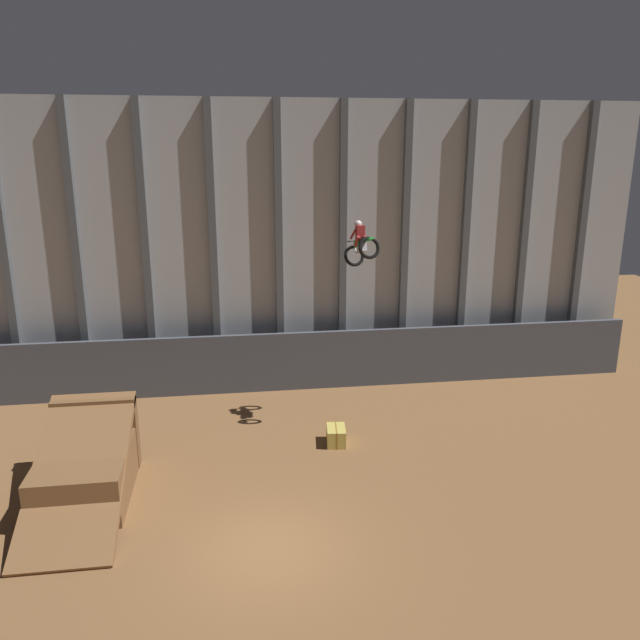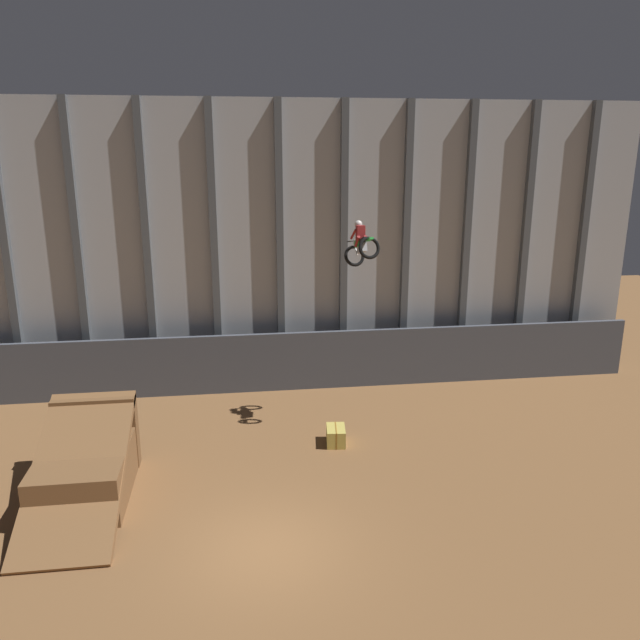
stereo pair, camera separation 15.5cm
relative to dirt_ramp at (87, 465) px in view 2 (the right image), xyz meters
name	(u,v)px [view 2 (the right image)]	position (x,y,z in m)	size (l,w,h in m)	color
ground_plane	(266,550)	(4.79, -3.34, -0.82)	(60.00, 60.00, 0.00)	brown
arena_back_wall	(247,248)	(4.79, 8.01, 4.78)	(32.00, 0.40, 11.18)	#ADB2B7
lower_barrier	(251,363)	(4.79, 6.95, 0.36)	(31.36, 0.20, 2.36)	#474C56
dirt_ramp	(87,465)	(0.00, 0.00, 0.00)	(2.40, 5.25, 2.43)	brown
rider_bike_solo	(361,245)	(8.44, 3.69, 5.45)	(1.00, 1.77, 1.64)	black
hay_bale_trackside	(336,436)	(7.36, 1.98, -0.54)	(0.70, 0.96, 0.57)	#CCB751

